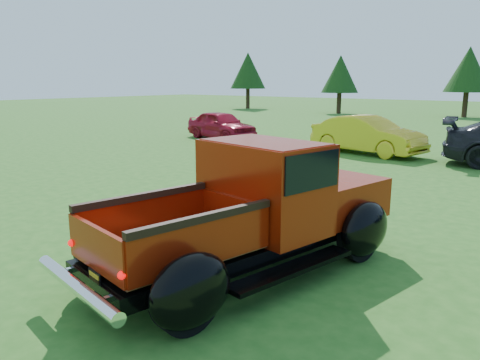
{
  "coord_description": "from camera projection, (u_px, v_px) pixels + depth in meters",
  "views": [
    {
      "loc": [
        5.3,
        -5.99,
        2.61
      ],
      "look_at": [
        0.44,
        0.2,
        0.93
      ],
      "focal_mm": 35.0,
      "sensor_mm": 36.0,
      "label": 1
    }
  ],
  "objects": [
    {
      "name": "ground",
      "position": [
        214.0,
        230.0,
        8.35
      ],
      "size": [
        120.0,
        120.0,
        0.0
      ],
      "primitive_type": "plane",
      "color": "#245719",
      "rests_on": "ground"
    },
    {
      "name": "tree_far_west",
      "position": [
        248.0,
        71.0,
        43.99
      ],
      "size": [
        3.33,
        3.33,
        5.2
      ],
      "color": "#332114",
      "rests_on": "ground"
    },
    {
      "name": "tree_west",
      "position": [
        340.0,
        74.0,
        37.26
      ],
      "size": [
        2.94,
        2.94,
        4.6
      ],
      "color": "#332114",
      "rests_on": "ground"
    },
    {
      "name": "tree_mid_left",
      "position": [
        469.0,
        69.0,
        33.31
      ],
      "size": [
        3.2,
        3.2,
        5.0
      ],
      "color": "#332114",
      "rests_on": "ground"
    },
    {
      "name": "pickup_truck",
      "position": [
        264.0,
        207.0,
        6.62
      ],
      "size": [
        2.98,
        5.08,
        1.79
      ],
      "rotation": [
        0.0,
        0.0,
        -0.18
      ],
      "color": "black",
      "rests_on": "ground"
    },
    {
      "name": "show_car_red",
      "position": [
        221.0,
        125.0,
        21.21
      ],
      "size": [
        3.96,
        2.24,
        1.27
      ],
      "primitive_type": "imported",
      "rotation": [
        0.0,
        0.0,
        1.36
      ],
      "color": "maroon",
      "rests_on": "ground"
    },
    {
      "name": "show_car_yellow",
      "position": [
        367.0,
        135.0,
        16.93
      ],
      "size": [
        4.34,
        2.17,
        1.37
      ],
      "primitive_type": "imported",
      "rotation": [
        0.0,
        0.0,
        1.39
      ],
      "color": "gold",
      "rests_on": "ground"
    }
  ]
}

